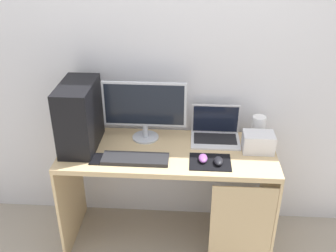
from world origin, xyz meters
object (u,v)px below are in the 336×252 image
object	(u,v)px
pc_tower	(79,116)
monitor	(144,109)
mouse_right	(218,161)
projector	(258,142)
keyboard	(135,159)
laptop	(215,133)
cell_phone	(96,159)
mouse_left	(203,158)
speaker	(258,128)

from	to	relation	value
pc_tower	monitor	bearing A→B (deg)	16.50
mouse_right	pc_tower	bearing A→B (deg)	169.56
projector	keyboard	distance (m)	0.80
monitor	laptop	size ratio (longest dim) A/B	1.69
laptop	projector	bearing A→B (deg)	-26.87
monitor	cell_phone	distance (m)	0.46
monitor	laptop	distance (m)	0.52
pc_tower	mouse_left	size ratio (longest dim) A/B	4.61
cell_phone	keyboard	bearing A→B (deg)	1.42
mouse_left	mouse_right	xyz separation A→B (m)	(0.09, -0.03, 0.00)
monitor	mouse_left	size ratio (longest dim) A/B	5.82
speaker	mouse_right	world-z (taller)	speaker
speaker	laptop	bearing A→B (deg)	-175.62
laptop	mouse_right	xyz separation A→B (m)	(0.01, -0.31, -0.03)
monitor	speaker	world-z (taller)	monitor
mouse_right	cell_phone	world-z (taller)	mouse_right
cell_phone	mouse_right	bearing A→B (deg)	0.09
speaker	keyboard	bearing A→B (deg)	-157.62
laptop	monitor	bearing A→B (deg)	-176.87
pc_tower	mouse_right	world-z (taller)	pc_tower
mouse_left	speaker	bearing A→B (deg)	39.40
projector	cell_phone	distance (m)	1.05
projector	mouse_left	distance (m)	0.39
laptop	cell_phone	xyz separation A→B (m)	(-0.76, -0.31, -0.04)
monitor	projector	size ratio (longest dim) A/B	2.79
laptop	mouse_left	world-z (taller)	laptop
monitor	mouse_left	world-z (taller)	monitor
laptop	cell_phone	world-z (taller)	laptop
mouse_right	cell_phone	size ratio (longest dim) A/B	0.74
pc_tower	speaker	bearing A→B (deg)	8.18
pc_tower	projector	bearing A→B (deg)	0.50
projector	keyboard	size ratio (longest dim) A/B	0.48
monitor	laptop	xyz separation A→B (m)	(0.48, 0.03, -0.18)
pc_tower	keyboard	size ratio (longest dim) A/B	1.05
laptop	pc_tower	bearing A→B (deg)	-170.59
mouse_left	mouse_right	size ratio (longest dim) A/B	1.00
pc_tower	laptop	xyz separation A→B (m)	(0.89, 0.15, -0.17)
mouse_right	cell_phone	bearing A→B (deg)	-179.91
laptop	keyboard	size ratio (longest dim) A/B	0.79
monitor	mouse_left	distance (m)	0.52
speaker	cell_phone	xyz separation A→B (m)	(-1.05, -0.34, -0.08)
monitor	projector	distance (m)	0.78
pc_tower	laptop	size ratio (longest dim) A/B	1.34
laptop	mouse_left	distance (m)	0.30
pc_tower	mouse_right	bearing A→B (deg)	-10.44
pc_tower	cell_phone	distance (m)	0.30
speaker	mouse_left	distance (m)	0.49
mouse_left	cell_phone	world-z (taller)	mouse_left
speaker	mouse_right	size ratio (longest dim) A/B	1.77
keyboard	mouse_right	distance (m)	0.52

